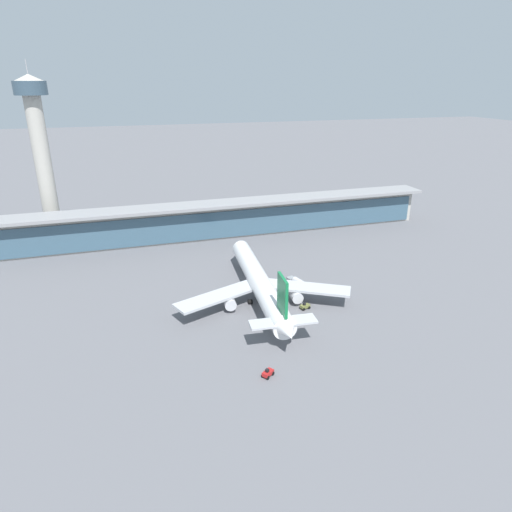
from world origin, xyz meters
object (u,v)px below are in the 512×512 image
at_px(service_truck_under_wing_olive, 305,306).
at_px(service_truck_mid_apron_red, 268,373).
at_px(airliner_on_stand, 260,283).
at_px(service_truck_near_nose_grey, 298,282).
at_px(control_tower, 40,147).

relative_size(service_truck_under_wing_olive, service_truck_mid_apron_red, 0.96).
distance_m(airliner_on_stand, service_truck_mid_apron_red, 37.83).
distance_m(service_truck_under_wing_olive, service_truck_mid_apron_red, 33.97).
xyz_separation_m(airliner_on_stand, service_truck_under_wing_olive, (10.84, -9.20, -4.86)).
height_order(service_truck_under_wing_olive, service_truck_mid_apron_red, same).
bearing_deg(service_truck_near_nose_grey, service_truck_mid_apron_red, -120.27).
relative_size(airliner_on_stand, service_truck_near_nose_grey, 7.69).
xyz_separation_m(service_truck_under_wing_olive, service_truck_mid_apron_red, (-20.59, -27.02, 0.00)).
height_order(service_truck_mid_apron_red, control_tower, control_tower).
bearing_deg(service_truck_mid_apron_red, service_truck_near_nose_grey, 59.73).
bearing_deg(airliner_on_stand, control_tower, 129.05).
bearing_deg(service_truck_under_wing_olive, service_truck_near_nose_grey, 75.73).
xyz_separation_m(airliner_on_stand, service_truck_near_nose_grey, (14.56, 5.43, -4.03)).
relative_size(airliner_on_stand, service_truck_under_wing_olive, 21.43).
xyz_separation_m(airliner_on_stand, control_tower, (-64.48, 79.50, 32.13)).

